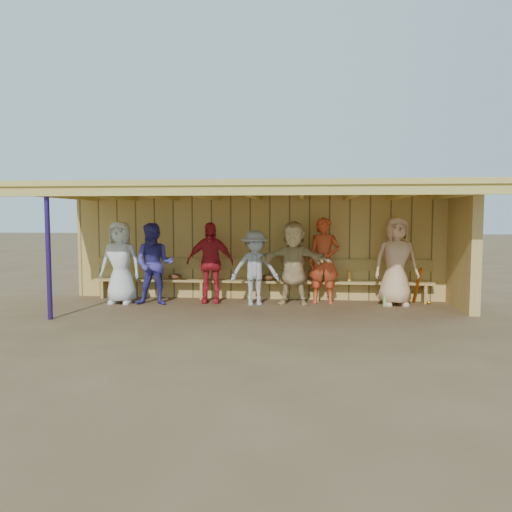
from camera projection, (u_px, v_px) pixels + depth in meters
The scene contains 11 objects.
ground at pixel (254, 309), 10.13m from camera, with size 90.00×90.00×0.00m, color brown.
player_b at pixel (120, 262), 10.68m from camera, with size 0.87×0.57×1.78m, color silver.
player_c at pixel (154, 264), 10.55m from camera, with size 0.84×0.66×1.74m, color #3A3592.
player_d at pixel (210, 263), 10.81m from camera, with size 1.03×0.43×1.75m, color red.
player_e at pixel (255, 268), 10.53m from camera, with size 1.02×0.59×1.58m, color #979AA0.
player_f at pixel (293, 263), 10.59m from camera, with size 1.65×0.52×1.78m, color #D9B97A.
player_g at pixel (324, 261), 10.72m from camera, with size 0.68×0.44×1.85m, color #CC4620.
player_h at pixel (396, 261), 10.45m from camera, with size 0.92×0.60×1.88m, color #E1AC7E.
dugout_structure at pixel (276, 225), 10.64m from camera, with size 8.80×3.20×2.50m.
bench at pixel (259, 276), 11.19m from camera, with size 7.60×0.34×0.93m.
dugout_equipment at pixel (234, 279), 11.13m from camera, with size 6.19×0.62×0.80m.
Camera 1 is at (1.03, -9.96, 1.87)m, focal length 35.00 mm.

